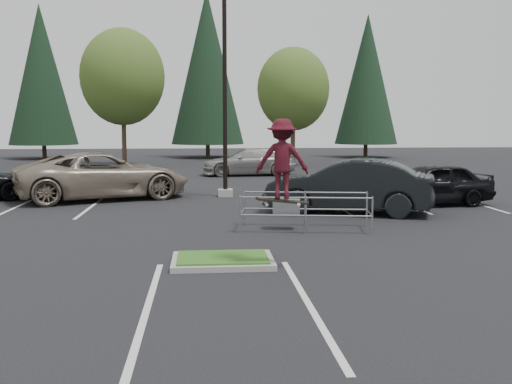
{
  "coord_description": "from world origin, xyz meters",
  "views": [
    {
      "loc": [
        -0.4,
        -12.76,
        3.04
      ],
      "look_at": [
        0.86,
        1.5,
        1.39
      ],
      "focal_mm": 42.0,
      "sensor_mm": 36.0,
      "label": 1
    }
  ],
  "objects": [
    {
      "name": "cart_corral",
      "position": [
        2.09,
        4.06,
        0.66
      ],
      "size": [
        3.84,
        1.87,
        1.04
      ],
      "rotation": [
        0.0,
        0.0,
        -0.15
      ],
      "color": "gray",
      "rests_on": "ground"
    },
    {
      "name": "car_r_charc",
      "position": [
        4.5,
        7.0,
        0.92
      ],
      "size": [
        5.91,
        3.78,
        1.84
      ],
      "primitive_type": "imported",
      "rotation": [
        0.0,
        0.0,
        4.35
      ],
      "color": "black",
      "rests_on": "ground"
    },
    {
      "name": "car_far_silver",
      "position": [
        2.26,
        22.0,
        0.79
      ],
      "size": [
        5.61,
        2.62,
        1.59
      ],
      "primitive_type": "imported",
      "rotation": [
        0.0,
        0.0,
        4.79
      ],
      "color": "#9C9D98",
      "rests_on": "ground"
    },
    {
      "name": "grass_median",
      "position": [
        0.0,
        0.0,
        0.08
      ],
      "size": [
        2.2,
        1.6,
        0.16
      ],
      "color": "gray",
      "rests_on": "ground"
    },
    {
      "name": "ground",
      "position": [
        0.0,
        0.0,
        0.0
      ],
      "size": [
        120.0,
        120.0,
        0.0
      ],
      "primitive_type": "plane",
      "color": "black",
      "rests_on": "ground"
    },
    {
      "name": "light_pole",
      "position": [
        0.5,
        12.0,
        4.56
      ],
      "size": [
        0.7,
        0.6,
        10.12
      ],
      "color": "gray",
      "rests_on": "ground"
    },
    {
      "name": "skateboarder",
      "position": [
        1.2,
        -0.73,
        2.3
      ],
      "size": [
        1.13,
        0.76,
        1.76
      ],
      "rotation": [
        0.0,
        0.0,
        2.99
      ],
      "color": "black",
      "rests_on": "ground"
    },
    {
      "name": "conif_a",
      "position": [
        -14.0,
        40.0,
        7.1
      ],
      "size": [
        5.72,
        5.72,
        13.0
      ],
      "color": "#38281C",
      "rests_on": "ground"
    },
    {
      "name": "car_r_black",
      "position": [
        8.0,
        8.61,
        0.79
      ],
      "size": [
        4.89,
        2.58,
        1.58
      ],
      "primitive_type": "imported",
      "rotation": [
        0.0,
        0.0,
        4.87
      ],
      "color": "black",
      "rests_on": "ground"
    },
    {
      "name": "conif_b",
      "position": [
        0.0,
        40.5,
        7.85
      ],
      "size": [
        6.38,
        6.38,
        14.5
      ],
      "color": "#38281C",
      "rests_on": "ground"
    },
    {
      "name": "decid_c",
      "position": [
        5.99,
        29.83,
        5.25
      ],
      "size": [
        5.12,
        5.12,
        8.38
      ],
      "color": "#38281C",
      "rests_on": "ground"
    },
    {
      "name": "car_l_tan",
      "position": [
        -4.5,
        11.5,
        0.95
      ],
      "size": [
        7.48,
        5.41,
        1.89
      ],
      "primitive_type": "imported",
      "rotation": [
        0.0,
        0.0,
        1.95
      ],
      "color": "gray",
      "rests_on": "ground"
    },
    {
      "name": "stall_lines",
      "position": [
        -1.35,
        6.02,
        0.0
      ],
      "size": [
        22.62,
        17.6,
        0.01
      ],
      "color": "silver",
      "rests_on": "ground"
    },
    {
      "name": "conif_c",
      "position": [
        14.0,
        39.5,
        6.85
      ],
      "size": [
        5.5,
        5.5,
        12.5
      ],
      "color": "#38281C",
      "rests_on": "ground"
    },
    {
      "name": "decid_b",
      "position": [
        -6.01,
        30.53,
        6.04
      ],
      "size": [
        5.89,
        5.89,
        9.64
      ],
      "color": "#38281C",
      "rests_on": "ground"
    }
  ]
}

